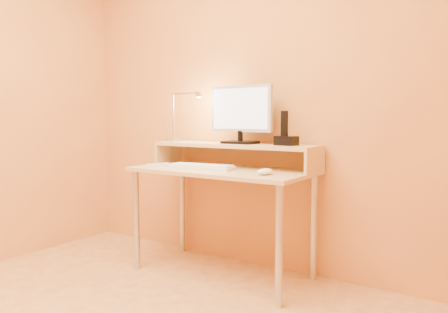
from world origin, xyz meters
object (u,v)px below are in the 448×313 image
Objects in this scene: monitor_panel at (241,109)px; lamp_base at (174,140)px; keyboard at (202,167)px; remote_control at (159,166)px; phone_dock at (286,141)px; mouse at (265,172)px.

lamp_base is at bearing -177.03° from monitor_panel.
keyboard is 0.33m from remote_control.
keyboard is at bearing 24.58° from remote_control.
remote_control is at bearing -146.59° from monitor_panel.
keyboard is (-0.49, -0.25, -0.18)m from phone_dock.
mouse is at bearing -11.28° from keyboard.
lamp_base is at bearing -176.57° from mouse.
phone_dock is at bearing 108.33° from mouse.
lamp_base is at bearing 145.57° from keyboard.
monitor_panel is 4.07× the size of mouse.
mouse is at bearing 15.52° from remote_control.
phone_dock is at bearing 34.22° from remote_control.
phone_dock is 0.67× the size of remote_control.
mouse reaches higher than remote_control.
keyboard is at bearing -147.29° from phone_dock.
keyboard is 3.86× the size of mouse.
monitor_panel reaches higher than phone_dock.
keyboard is (0.42, -0.22, -0.16)m from lamp_base.
mouse is (0.34, -0.29, -0.38)m from monitor_panel.
monitor_panel is at bearing 53.11° from keyboard.
monitor_panel reaches higher than remote_control.
remote_control is (-0.81, -0.03, -0.01)m from mouse.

